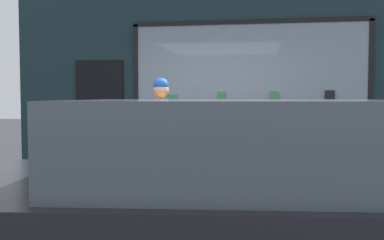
{
  "coord_description": "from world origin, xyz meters",
  "views": [
    {
      "loc": [
        0.79,
        -5.25,
        1.43
      ],
      "look_at": [
        -0.16,
        0.96,
        1.09
      ],
      "focal_mm": 40.0,
      "sensor_mm": 36.0,
      "label": 1
    }
  ],
  "objects_px": {
    "person_browsing": "(161,128)",
    "small_dog": "(189,184)",
    "sandwich_board_sign": "(355,162)",
    "display_table_main": "(204,141)",
    "parked_car": "(238,196)"
  },
  "relations": [
    {
      "from": "person_browsing",
      "to": "sandwich_board_sign",
      "type": "distance_m",
      "value": 2.83
    },
    {
      "from": "sandwich_board_sign",
      "to": "parked_car",
      "type": "distance_m",
      "value": 3.75
    },
    {
      "from": "display_table_main",
      "to": "sandwich_board_sign",
      "type": "distance_m",
      "value": 2.21
    },
    {
      "from": "parked_car",
      "to": "person_browsing",
      "type": "bearing_deg",
      "value": 107.57
    },
    {
      "from": "small_dog",
      "to": "sandwich_board_sign",
      "type": "bearing_deg",
      "value": -103.91
    },
    {
      "from": "sandwich_board_sign",
      "to": "parked_car",
      "type": "xyz_separation_m",
      "value": [
        -1.53,
        -3.42,
        0.25
      ]
    },
    {
      "from": "parked_car",
      "to": "small_dog",
      "type": "bearing_deg",
      "value": 100.91
    },
    {
      "from": "person_browsing",
      "to": "small_dog",
      "type": "xyz_separation_m",
      "value": [
        0.43,
        -0.2,
        -0.72
      ]
    },
    {
      "from": "sandwich_board_sign",
      "to": "parked_car",
      "type": "relative_size",
      "value": 0.23
    },
    {
      "from": "small_dog",
      "to": "sandwich_board_sign",
      "type": "xyz_separation_m",
      "value": [
        2.29,
        0.8,
        0.22
      ]
    },
    {
      "from": "display_table_main",
      "to": "parked_car",
      "type": "bearing_deg",
      "value": -79.13
    },
    {
      "from": "display_table_main",
      "to": "person_browsing",
      "type": "distance_m",
      "value": 0.85
    },
    {
      "from": "display_table_main",
      "to": "person_browsing",
      "type": "bearing_deg",
      "value": -129.77
    },
    {
      "from": "person_browsing",
      "to": "small_dog",
      "type": "bearing_deg",
      "value": -121.01
    },
    {
      "from": "sandwich_board_sign",
      "to": "small_dog",
      "type": "bearing_deg",
      "value": -154.06
    }
  ]
}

